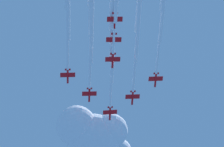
# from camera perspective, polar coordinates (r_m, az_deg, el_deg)

# --- Properties ---
(jet_lead) EXTENTS (55.15, 52.21, 4.14)m
(jet_lead) POSITION_cam_1_polar(r_m,az_deg,el_deg) (201.52, 0.02, 5.07)
(jet_lead) COLOR red
(jet_port_inner) EXTENTS (55.03, 53.35, 3.98)m
(jet_port_inner) POSITION_cam_1_polar(r_m,az_deg,el_deg) (199.12, -3.27, 8.49)
(jet_port_inner) COLOR red
(jet_starboard_inner) EXTENTS (60.65, 58.77, 4.05)m
(jet_starboard_inner) POSITION_cam_1_polar(r_m,az_deg,el_deg) (196.98, 4.08, 9.49)
(jet_starboard_inner) COLOR red
(cloud_puff) EXTENTS (57.71, 40.57, 35.93)m
(cloud_puff) POSITION_cam_1_polar(r_m,az_deg,el_deg) (242.73, -2.54, -10.01)
(cloud_puff) COLOR white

